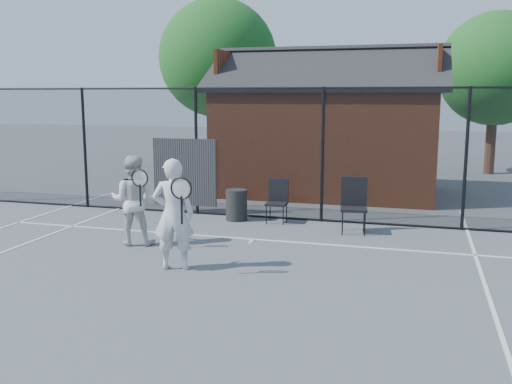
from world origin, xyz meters
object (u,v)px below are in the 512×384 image
(player_front, at_px, (174,214))
(chair_right, at_px, (354,206))
(waste_bin, at_px, (236,205))
(chair_left, at_px, (277,202))
(player_back, at_px, (133,200))
(clubhouse, at_px, (328,137))

(player_front, bearing_deg, chair_right, 52.47)
(player_front, height_order, waste_bin, player_front)
(player_front, xyz_separation_m, chair_right, (2.53, 3.30, -0.36))
(chair_left, height_order, chair_right, chair_right)
(chair_left, bearing_deg, chair_right, -17.73)
(player_back, distance_m, chair_right, 4.45)
(player_back, relative_size, chair_left, 1.80)
(chair_left, relative_size, chair_right, 0.85)
(player_front, distance_m, player_back, 1.87)
(clubhouse, distance_m, player_back, 7.47)
(clubhouse, bearing_deg, player_front, -98.40)
(player_back, distance_m, chair_left, 3.37)
(chair_right, bearing_deg, player_back, -159.74)
(chair_left, bearing_deg, player_front, -103.37)
(clubhouse, relative_size, chair_right, 5.80)
(waste_bin, bearing_deg, player_front, -87.46)
(clubhouse, xyz_separation_m, chair_right, (1.32, -4.90, -1.05))
(clubhouse, bearing_deg, chair_left, -95.72)
(clubhouse, height_order, chair_left, clubhouse)
(clubhouse, bearing_deg, waste_bin, -107.42)
(player_back, bearing_deg, player_front, -41.62)
(waste_bin, bearing_deg, chair_right, -10.48)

